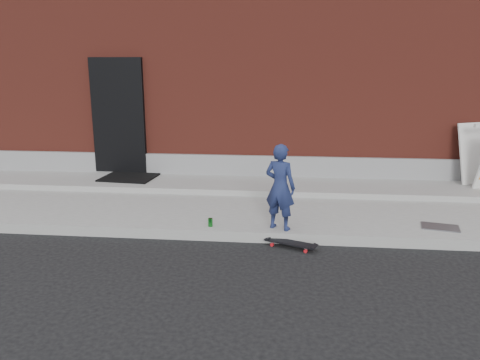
# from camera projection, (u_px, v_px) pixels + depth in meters

# --- Properties ---
(ground) EXTENTS (80.00, 80.00, 0.00)m
(ground) POSITION_uv_depth(u_px,v_px,m) (231.00, 242.00, 6.47)
(ground) COLOR black
(ground) RESTS_ON ground
(sidewalk) EXTENTS (20.00, 3.00, 0.15)m
(sidewalk) POSITION_uv_depth(u_px,v_px,m) (242.00, 205.00, 7.90)
(sidewalk) COLOR gray
(sidewalk) RESTS_ON ground
(apron) EXTENTS (20.00, 1.20, 0.10)m
(apron) POSITION_uv_depth(u_px,v_px,m) (247.00, 185.00, 8.73)
(apron) COLOR gray
(apron) RESTS_ON sidewalk
(building) EXTENTS (20.00, 8.10, 5.00)m
(building) POSITION_uv_depth(u_px,v_px,m) (262.00, 60.00, 12.62)
(building) COLOR maroon
(building) RESTS_ON ground
(child) EXTENTS (0.52, 0.44, 1.20)m
(child) POSITION_uv_depth(u_px,v_px,m) (280.00, 187.00, 6.41)
(child) COLOR navy
(child) RESTS_ON sidewalk
(skateboard) EXTENTS (0.71, 0.42, 0.08)m
(skateboard) POSITION_uv_depth(u_px,v_px,m) (291.00, 243.00, 6.25)
(skateboard) COLOR red
(skateboard) RESTS_ON ground
(soda_can) EXTENTS (0.08, 0.08, 0.12)m
(soda_can) POSITION_uv_depth(u_px,v_px,m) (210.00, 222.00, 6.63)
(soda_can) COLOR #167020
(soda_can) RESTS_ON sidewalk
(doormat) EXTENTS (1.06, 0.89, 0.03)m
(doormat) POSITION_uv_depth(u_px,v_px,m) (129.00, 177.00, 9.04)
(doormat) COLOR black
(doormat) RESTS_ON apron
(utility_plate) EXTENTS (0.56, 0.42, 0.02)m
(utility_plate) POSITION_uv_depth(u_px,v_px,m) (440.00, 227.00, 6.59)
(utility_plate) COLOR #56565B
(utility_plate) RESTS_ON sidewalk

